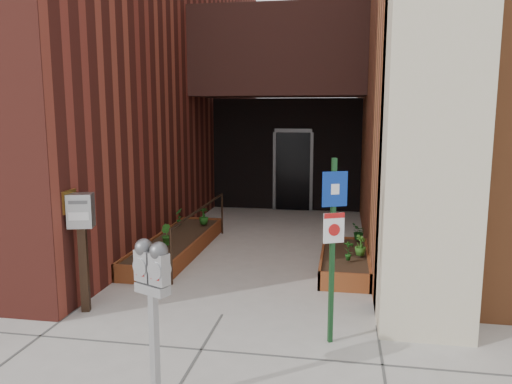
% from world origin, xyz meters
% --- Properties ---
extents(ground, '(80.00, 80.00, 0.00)m').
position_xyz_m(ground, '(0.00, 0.00, 0.00)').
color(ground, '#9E9991').
rests_on(ground, ground).
extents(architecture, '(20.00, 14.60, 10.00)m').
position_xyz_m(architecture, '(-0.18, 6.89, 4.98)').
color(architecture, maroon).
rests_on(architecture, ground).
extents(planter_left, '(0.90, 3.60, 0.30)m').
position_xyz_m(planter_left, '(-1.55, 2.70, 0.13)').
color(planter_left, brown).
rests_on(planter_left, ground).
extents(planter_right, '(0.80, 2.20, 0.30)m').
position_xyz_m(planter_right, '(1.60, 2.20, 0.13)').
color(planter_right, brown).
rests_on(planter_right, ground).
extents(handrail, '(0.04, 3.34, 0.90)m').
position_xyz_m(handrail, '(-1.05, 2.65, 0.75)').
color(handrail, black).
rests_on(handrail, ground).
extents(parking_meter, '(0.36, 0.26, 1.57)m').
position_xyz_m(parking_meter, '(-0.10, -2.12, 1.21)').
color(parking_meter, '#98979A').
rests_on(parking_meter, ground).
extents(sign_post, '(0.28, 0.14, 2.16)m').
position_xyz_m(sign_post, '(1.44, -0.55, 1.33)').
color(sign_post, '#163C1C').
rests_on(sign_post, ground).
extents(payment_dropbox, '(0.37, 0.31, 1.61)m').
position_xyz_m(payment_dropbox, '(-1.84, -0.19, 1.16)').
color(payment_dropbox, black).
rests_on(payment_dropbox, ground).
extents(shrub_left_a, '(0.48, 0.48, 0.39)m').
position_xyz_m(shrub_left_a, '(-1.27, 1.12, 0.50)').
color(shrub_left_a, '#225718').
rests_on(shrub_left_a, planter_left).
extents(shrub_left_b, '(0.29, 0.29, 0.37)m').
position_xyz_m(shrub_left_b, '(-1.56, 2.15, 0.49)').
color(shrub_left_b, '#245E1B').
rests_on(shrub_left_b, planter_left).
extents(shrub_left_c, '(0.27, 0.27, 0.36)m').
position_xyz_m(shrub_left_c, '(-1.34, 3.87, 0.48)').
color(shrub_left_c, '#1E601B').
rests_on(shrub_left_c, planter_left).
extents(shrub_left_d, '(0.25, 0.25, 0.34)m').
position_xyz_m(shrub_left_d, '(-1.85, 3.75, 0.47)').
color(shrub_left_d, '#1B601D').
rests_on(shrub_left_d, planter_left).
extents(shrub_right_a, '(0.26, 0.26, 0.34)m').
position_xyz_m(shrub_right_a, '(1.85, 2.10, 0.47)').
color(shrub_right_a, '#2D631C').
rests_on(shrub_right_a, planter_right).
extents(shrub_right_b, '(0.21, 0.21, 0.32)m').
position_xyz_m(shrub_right_b, '(1.66, 1.78, 0.46)').
color(shrub_right_b, '#1B5317').
rests_on(shrub_right_b, planter_right).
extents(shrub_right_c, '(0.31, 0.31, 0.31)m').
position_xyz_m(shrub_right_c, '(1.85, 3.10, 0.45)').
color(shrub_right_c, '#164E19').
rests_on(shrub_right_c, planter_right).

